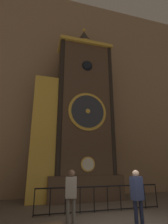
% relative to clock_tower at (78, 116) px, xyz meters
% --- Properties ---
extents(cathedral_back_wall, '(24.00, 0.32, 14.27)m').
position_rel_clock_tower_xyz_m(cathedral_back_wall, '(0.43, 1.30, 2.67)').
color(cathedral_back_wall, '#997A5B').
rests_on(cathedral_back_wall, ground_plane).
extents(clock_tower, '(4.85, 1.78, 10.72)m').
position_rel_clock_tower_xyz_m(clock_tower, '(0.00, 0.00, 0.00)').
color(clock_tower, brown).
rests_on(clock_tower, ground_plane).
extents(railing_fence, '(5.09, 0.05, 0.94)m').
position_rel_clock_tower_xyz_m(railing_fence, '(0.39, -2.47, -3.94)').
color(railing_fence, black).
rests_on(railing_fence, ground_plane).
extents(visitor_near, '(0.38, 0.30, 1.59)m').
position_rel_clock_tower_xyz_m(visitor_near, '(-1.07, -3.72, -3.50)').
color(visitor_near, '#58554F').
rests_on(visitor_near, ground_plane).
extents(visitor_far, '(0.38, 0.30, 1.59)m').
position_rel_clock_tower_xyz_m(visitor_far, '(0.74, -4.54, -3.51)').
color(visitor_far, '#1B213A').
rests_on(visitor_far, ground_plane).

